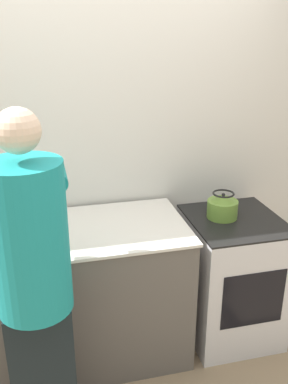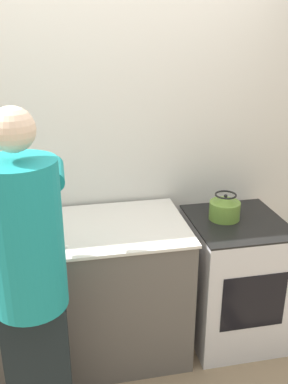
# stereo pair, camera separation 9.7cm
# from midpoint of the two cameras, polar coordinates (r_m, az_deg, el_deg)

# --- Properties ---
(ground_plane) EXTENTS (12.00, 12.00, 0.00)m
(ground_plane) POSITION_cam_midpoint_polar(r_m,az_deg,el_deg) (2.93, -3.30, -24.06)
(ground_plane) COLOR #997F60
(wall_back) EXTENTS (8.00, 0.05, 2.60)m
(wall_back) POSITION_cam_midpoint_polar(r_m,az_deg,el_deg) (2.91, -6.66, 5.64)
(wall_back) COLOR silver
(wall_back) RESTS_ON ground_plane
(counter) EXTENTS (1.58, 0.72, 0.92)m
(counter) POSITION_cam_midpoint_polar(r_m,az_deg,el_deg) (2.87, -11.68, -13.48)
(counter) COLOR #5B5651
(counter) RESTS_ON ground_plane
(oven) EXTENTS (0.60, 0.66, 0.89)m
(oven) POSITION_cam_midpoint_polar(r_m,az_deg,el_deg) (3.09, 10.60, -11.06)
(oven) COLOR silver
(oven) RESTS_ON ground_plane
(person) EXTENTS (0.39, 0.63, 1.79)m
(person) POSITION_cam_midpoint_polar(r_m,az_deg,el_deg) (2.09, -15.72, -11.67)
(person) COLOR black
(person) RESTS_ON ground_plane
(cutting_board) EXTENTS (0.36, 0.22, 0.02)m
(cutting_board) POSITION_cam_midpoint_polar(r_m,az_deg,el_deg) (2.52, -15.38, -6.60)
(cutting_board) COLOR silver
(cutting_board) RESTS_ON counter
(knife) EXTENTS (0.24, 0.11, 0.01)m
(knife) POSITION_cam_midpoint_polar(r_m,az_deg,el_deg) (2.51, -14.79, -6.35)
(knife) COLOR silver
(knife) RESTS_ON cutting_board
(kettle) EXTENTS (0.20, 0.20, 0.18)m
(kettle) POSITION_cam_midpoint_polar(r_m,az_deg,el_deg) (2.86, 9.47, -2.00)
(kettle) COLOR olive
(kettle) RESTS_ON oven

